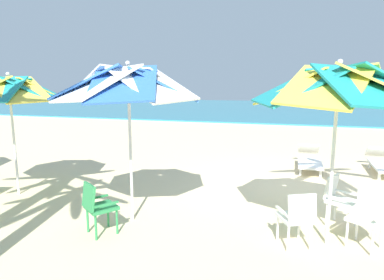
% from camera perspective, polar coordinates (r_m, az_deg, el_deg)
% --- Properties ---
extents(ground_plane, '(80.00, 80.00, 0.00)m').
position_cam_1_polar(ground_plane, '(8.03, 18.97, -8.07)').
color(ground_plane, beige).
extents(sea, '(80.00, 36.00, 0.10)m').
position_cam_1_polar(sea, '(38.59, 18.38, 5.57)').
color(sea, teal).
rests_on(sea, ground).
extents(surf_foam, '(80.00, 0.70, 0.01)m').
position_cam_1_polar(surf_foam, '(20.36, 18.52, 2.36)').
color(surf_foam, white).
rests_on(surf_foam, ground).
extents(beach_umbrella_0, '(2.42, 2.42, 2.74)m').
position_cam_1_polar(beach_umbrella_0, '(4.91, 24.99, 8.65)').
color(beach_umbrella_0, silver).
rests_on(beach_umbrella_0, ground).
extents(plastic_chair_0, '(0.62, 0.60, 0.87)m').
position_cam_1_polar(plastic_chair_0, '(6.00, 25.04, -9.42)').
color(plastic_chair_0, white).
rests_on(plastic_chair_0, ground).
extents(plastic_chair_1, '(0.60, 0.61, 0.87)m').
position_cam_1_polar(plastic_chair_1, '(4.97, 18.53, -12.91)').
color(plastic_chair_1, white).
rests_on(plastic_chair_1, ground).
extents(plastic_chair_2, '(0.61, 0.62, 0.87)m').
position_cam_1_polar(plastic_chair_2, '(5.43, 29.29, -11.72)').
color(plastic_chair_2, white).
rests_on(plastic_chair_2, ground).
extents(beach_umbrella_1, '(2.53, 2.53, 2.79)m').
position_cam_1_polar(beach_umbrella_1, '(5.45, -11.47, 9.72)').
color(beach_umbrella_1, silver).
rests_on(beach_umbrella_1, ground).
extents(plastic_chair_3, '(0.62, 0.63, 0.87)m').
position_cam_1_polar(plastic_chair_3, '(5.35, -16.81, -11.22)').
color(plastic_chair_3, '#2D8C4C').
rests_on(plastic_chair_3, ground).
extents(beach_umbrella_2, '(2.30, 2.30, 2.67)m').
position_cam_1_polar(beach_umbrella_2, '(7.77, -30.23, 7.76)').
color(beach_umbrella_2, silver).
rests_on(beach_umbrella_2, ground).
extents(sun_lounger_0, '(0.69, 2.16, 0.62)m').
position_cam_1_polar(sun_lounger_0, '(10.26, 31.43, -3.57)').
color(sun_lounger_0, white).
rests_on(sun_lounger_0, ground).
extents(sun_lounger_1, '(0.64, 2.14, 0.62)m').
position_cam_1_polar(sun_lounger_1, '(9.84, 20.53, -3.28)').
color(sun_lounger_1, white).
rests_on(sun_lounger_1, ground).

